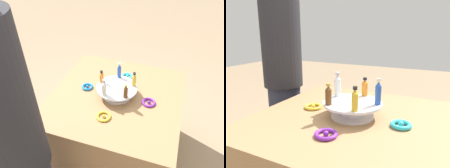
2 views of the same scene
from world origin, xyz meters
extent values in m
plane|color=#997F60|center=(0.00, 0.00, 0.00)|extent=(12.00, 12.00, 0.00)
cube|color=#9E754C|center=(0.00, 0.00, 0.37)|extent=(1.02, 1.02, 0.74)
cylinder|color=silver|center=(0.00, 0.00, 0.74)|extent=(0.23, 0.23, 0.01)
cylinder|color=silver|center=(0.00, 0.00, 0.78)|extent=(0.12, 0.12, 0.06)
cylinder|color=silver|center=(0.00, 0.00, 0.82)|extent=(0.32, 0.32, 0.01)
cylinder|color=silver|center=(-0.12, 0.06, 0.87)|extent=(0.04, 0.04, 0.10)
cone|color=silver|center=(-0.12, 0.06, 0.93)|extent=(0.03, 0.03, 0.02)
cylinder|color=#B2B2B7|center=(-0.12, 0.06, 0.95)|extent=(0.02, 0.02, 0.02)
cylinder|color=brown|center=(-0.09, -0.09, 0.86)|extent=(0.03, 0.03, 0.08)
cone|color=brown|center=(-0.09, -0.09, 0.91)|extent=(0.03, 0.03, 0.02)
cylinder|color=#B79338|center=(-0.09, -0.09, 0.93)|extent=(0.02, 0.02, 0.01)
cylinder|color=gold|center=(0.06, -0.12, 0.87)|extent=(0.03, 0.03, 0.09)
cone|color=gold|center=(0.06, -0.12, 0.92)|extent=(0.03, 0.03, 0.02)
cylinder|color=black|center=(0.06, -0.12, 0.94)|extent=(0.02, 0.02, 0.02)
cylinder|color=#234CAD|center=(0.13, 0.02, 0.87)|extent=(0.03, 0.03, 0.10)
cone|color=#234CAD|center=(0.13, 0.02, 0.93)|extent=(0.03, 0.03, 0.02)
cylinder|color=silver|center=(0.13, 0.02, 0.95)|extent=(0.02, 0.02, 0.02)
cylinder|color=orange|center=(0.02, 0.13, 0.86)|extent=(0.03, 0.03, 0.08)
cone|color=orange|center=(0.02, 0.13, 0.91)|extent=(0.03, 0.03, 0.02)
cylinder|color=black|center=(0.02, 0.13, 0.92)|extent=(0.02, 0.02, 0.01)
torus|color=purple|center=(-0.02, -0.26, 0.75)|extent=(0.11, 0.11, 0.02)
sphere|color=purple|center=(-0.02, -0.26, 0.75)|extent=(0.03, 0.03, 0.03)
torus|color=#2DB7CC|center=(0.26, -0.02, 0.75)|extent=(0.10, 0.10, 0.02)
sphere|color=#2DB7CC|center=(0.26, -0.02, 0.75)|extent=(0.03, 0.03, 0.03)
torus|color=blue|center=(0.02, 0.26, 0.75)|extent=(0.10, 0.10, 0.02)
sphere|color=blue|center=(0.02, 0.26, 0.75)|extent=(0.03, 0.03, 0.03)
torus|color=gold|center=(-0.26, 0.02, 0.75)|extent=(0.10, 0.10, 0.02)
sphere|color=gold|center=(-0.26, 0.02, 0.75)|extent=(0.02, 0.02, 0.02)
cylinder|color=#232328|center=(-0.74, 0.32, 1.19)|extent=(0.31, 0.31, 0.86)
camera|label=1|loc=(-1.27, -0.38, 1.87)|focal=35.00mm
camera|label=2|loc=(0.42, -1.02, 1.20)|focal=35.00mm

